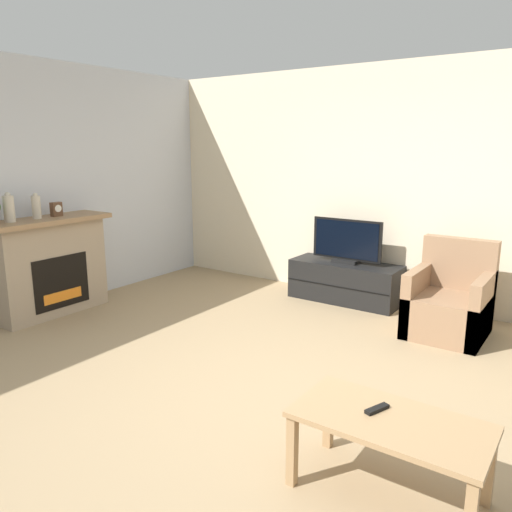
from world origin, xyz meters
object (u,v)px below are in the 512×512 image
at_px(mantel_clock, 56,209).
at_px(armchair, 449,305).
at_px(fireplace, 49,265).
at_px(mantel_vase_left, 9,208).
at_px(coffee_table, 390,430).
at_px(remote, 377,409).
at_px(mantel_vase_centre_left, 36,207).
at_px(tv, 347,243).
at_px(tv_stand, 345,282).

distance_m(mantel_clock, armchair, 4.16).
bearing_deg(fireplace, mantel_vase_left, -87.52).
bearing_deg(fireplace, coffee_table, -10.11).
bearing_deg(remote, coffee_table, -1.24).
bearing_deg(mantel_vase_centre_left, remote, -8.51).
xyz_separation_m(mantel_vase_centre_left, armchair, (3.70, 1.94, -0.89)).
height_order(mantel_vase_left, mantel_vase_centre_left, mantel_vase_left).
distance_m(mantel_clock, remote, 4.09).
bearing_deg(mantel_vase_centre_left, armchair, 27.66).
bearing_deg(tv, coffee_table, -61.26).
distance_m(mantel_vase_centre_left, mantel_clock, 0.23).
bearing_deg(mantel_clock, mantel_vase_centre_left, -90.19).
height_order(mantel_vase_centre_left, remote, mantel_vase_centre_left).
xyz_separation_m(tv_stand, coffee_table, (1.62, -2.96, 0.15)).
height_order(fireplace, mantel_vase_left, mantel_vase_left).
relative_size(fireplace, tv, 1.53).
bearing_deg(tv_stand, mantel_vase_left, -132.70).
bearing_deg(armchair, mantel_vase_left, -148.92).
bearing_deg(tv, mantel_vase_centre_left, -136.08).
xyz_separation_m(tv_stand, tv, (0.00, -0.00, 0.47)).
bearing_deg(tv, armchair, -17.05).
xyz_separation_m(armchair, remote, (0.26, -2.53, 0.16)).
relative_size(fireplace, coffee_table, 1.31).
bearing_deg(remote, fireplace, -168.87).
bearing_deg(mantel_vase_centre_left, tv, 43.92).
bearing_deg(coffee_table, remote, 157.80).
xyz_separation_m(fireplace, mantel_vase_centre_left, (0.02, -0.10, 0.64)).
distance_m(armchair, coffee_table, 2.59).
xyz_separation_m(mantel_clock, tv, (2.42, 2.10, -0.43)).
height_order(fireplace, remote, fireplace).
distance_m(fireplace, mantel_vase_left, 0.76).
bearing_deg(coffee_table, mantel_vase_left, 175.24).
relative_size(fireplace, mantel_clock, 8.59).
height_order(fireplace, armchair, fireplace).
relative_size(fireplace, tv_stand, 1.01).
bearing_deg(mantel_vase_centre_left, fireplace, 99.83).
relative_size(mantel_vase_left, tv_stand, 0.23).
bearing_deg(coffee_table, fireplace, 169.89).
distance_m(tv_stand, remote, 3.31).
xyz_separation_m(tv, remote, (1.53, -2.92, -0.25)).
bearing_deg(mantel_vase_left, tv, 47.28).
relative_size(mantel_vase_centre_left, tv, 0.32).
bearing_deg(remote, tv_stand, 138.66).
relative_size(fireplace, remote, 8.35).
xyz_separation_m(fireplace, mantel_clock, (0.02, 0.13, 0.59)).
height_order(mantel_vase_centre_left, coffee_table, mantel_vase_centre_left).
height_order(tv, remote, tv).
height_order(tv_stand, remote, tv_stand).
xyz_separation_m(mantel_vase_left, tv, (2.42, 2.62, -0.50)).
bearing_deg(tv, remote, -62.28).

